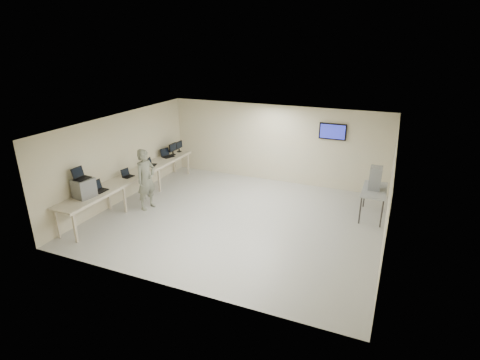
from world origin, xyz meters
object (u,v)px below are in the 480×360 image
at_px(soldier, 146,179).
at_px(side_table, 374,192).
at_px(workbench, 134,176).
at_px(equipment_box, 84,188).

xyz_separation_m(soldier, side_table, (6.47, 2.06, -0.15)).
bearing_deg(workbench, side_table, 13.34).
height_order(workbench, soldier, soldier).
height_order(workbench, equipment_box, equipment_box).
height_order(soldier, side_table, soldier).
bearing_deg(workbench, soldier, -26.45).
relative_size(workbench, equipment_box, 11.42).
relative_size(workbench, soldier, 3.18).
bearing_deg(equipment_box, side_table, 36.81).
bearing_deg(soldier, workbench, 75.86).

